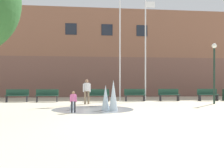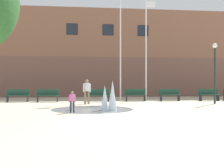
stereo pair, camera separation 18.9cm
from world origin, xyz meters
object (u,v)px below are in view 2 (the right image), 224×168
(park_bench_near_trashcan, at_px, (170,95))
(flagpole_left, at_px, (121,39))
(park_bench_under_right_flagpole, at_px, (135,95))
(child_with_pink_shirt, at_px, (72,100))
(park_bench_center, at_px, (99,95))
(park_bench_left_of_flagpoles, at_px, (48,95))
(park_bench_far_right, at_px, (209,95))
(adult_watching, at_px, (87,90))
(park_bench_far_left, at_px, (18,95))
(flagpole_right, at_px, (146,45))
(lamp_post_right_lane, at_px, (215,64))

(park_bench_near_trashcan, relative_size, flagpole_left, 0.18)
(park_bench_under_right_flagpole, xyz_separation_m, child_with_pink_shirt, (-4.38, -7.37, 0.10))
(park_bench_center, relative_size, park_bench_near_trashcan, 1.00)
(park_bench_left_of_flagpoles, distance_m, park_bench_near_trashcan, 9.11)
(park_bench_center, relative_size, park_bench_far_right, 1.00)
(child_with_pink_shirt, relative_size, flagpole_left, 0.11)
(park_bench_center, distance_m, child_with_pink_shirt, 7.28)
(adult_watching, bearing_deg, park_bench_far_left, 33.59)
(park_bench_far_left, distance_m, flagpole_right, 10.29)
(adult_watching, height_order, lamp_post_right_lane, lamp_post_right_lane)
(park_bench_under_right_flagpole, relative_size, park_bench_far_right, 1.00)
(park_bench_far_right, distance_m, flagpole_right, 6.12)
(child_with_pink_shirt, xyz_separation_m, flagpole_right, (5.33, 7.78, 3.71))
(park_bench_left_of_flagpoles, height_order, adult_watching, adult_watching)
(park_bench_center, distance_m, flagpole_right, 5.37)
(flagpole_right, bearing_deg, park_bench_far_right, -7.84)
(park_bench_left_of_flagpoles, bearing_deg, park_bench_far_left, 174.76)
(park_bench_far_right, xyz_separation_m, lamp_post_right_lane, (-1.05, -2.95, 2.10))
(park_bench_left_of_flagpoles, xyz_separation_m, child_with_pink_shirt, (2.09, -7.12, 0.10))
(park_bench_near_trashcan, height_order, flagpole_left, flagpole_left)
(park_bench_far_left, relative_size, flagpole_left, 0.18)
(park_bench_under_right_flagpole, height_order, park_bench_far_right, same)
(park_bench_left_of_flagpoles, distance_m, flagpole_left, 6.90)
(park_bench_left_of_flagpoles, xyz_separation_m, park_bench_near_trashcan, (9.11, 0.20, 0.00))
(park_bench_under_right_flagpole, relative_size, park_bench_near_trashcan, 1.00)
(park_bench_near_trashcan, bearing_deg, flagpole_left, 172.81)
(park_bench_center, xyz_separation_m, park_bench_near_trashcan, (5.42, 0.21, 0.00))
(park_bench_far_right, height_order, adult_watching, adult_watching)
(park_bench_under_right_flagpole, bearing_deg, flagpole_right, 23.54)
(flagpole_right, bearing_deg, park_bench_far_left, -177.19)
(park_bench_left_of_flagpoles, relative_size, park_bench_near_trashcan, 1.00)
(park_bench_under_right_flagpole, bearing_deg, park_bench_far_left, -179.63)
(park_bench_center, xyz_separation_m, park_bench_far_right, (8.46, 0.03, 0.00))
(park_bench_near_trashcan, xyz_separation_m, flagpole_right, (-1.70, 0.47, 3.81))
(park_bench_far_left, height_order, park_bench_left_of_flagpoles, same)
(flagpole_right, bearing_deg, lamp_post_right_lane, -44.27)
(lamp_post_right_lane, bearing_deg, park_bench_under_right_flagpole, 145.51)
(flagpole_left, bearing_deg, park_bench_far_left, -176.45)
(park_bench_far_left, relative_size, lamp_post_right_lane, 0.40)
(child_with_pink_shirt, bearing_deg, park_bench_far_right, 68.54)
(adult_watching, bearing_deg, flagpole_left, -72.08)
(park_bench_under_right_flagpole, distance_m, lamp_post_right_lane, 6.01)
(flagpole_left, bearing_deg, park_bench_center, -158.54)
(park_bench_far_left, relative_size, park_bench_far_right, 1.00)
(park_bench_far_right, xyz_separation_m, flagpole_right, (-4.74, 0.65, 3.81))
(park_bench_far_left, distance_m, adult_watching, 5.51)
(park_bench_under_right_flagpole, height_order, child_with_pink_shirt, child_with_pink_shirt)
(park_bench_left_of_flagpoles, relative_size, lamp_post_right_lane, 0.40)
(park_bench_far_left, relative_size, child_with_pink_shirt, 1.62)
(adult_watching, relative_size, flagpole_left, 0.18)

